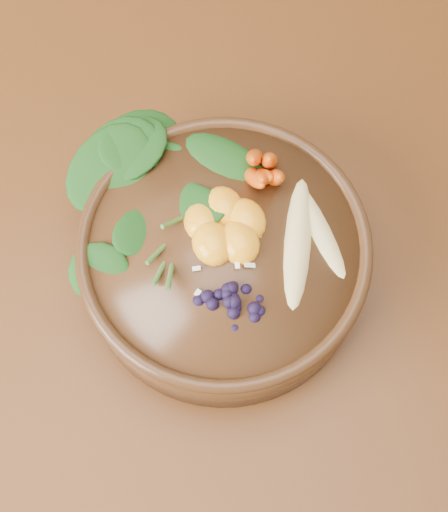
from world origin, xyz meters
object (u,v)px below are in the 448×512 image
Objects in this scene: dining_table at (150,249)px; kale_heap at (174,182)px; carrot_cluster at (273,151)px; blueberry_pile at (231,296)px; banana_halves at (310,230)px; stoneware_bowl at (224,259)px; mandarin_cluster at (225,221)px.

kale_heap is at bearing -28.76° from dining_table.
carrot_cluster is at bearing -6.26° from kale_heap.
dining_table is 0.27m from carrot_cluster.
kale_heap is 0.14m from blueberry_pile.
banana_halves is (0.16, -0.12, 0.19)m from dining_table.
stoneware_bowl is at bearing 76.09° from blueberry_pile.
carrot_cluster is at bearing 39.53° from stoneware_bowl.
banana_halves is at bearing -26.52° from mandarin_cluster.
kale_heap is 1.24× the size of banana_halves.
carrot_cluster reaches higher than banana_halves.
dining_table is at bearing 151.24° from kale_heap.
mandarin_cluster is at bearing 66.88° from stoneware_bowl.
carrot_cluster is at bearing 113.06° from banana_halves.
mandarin_cluster is at bearing 73.96° from blueberry_pile.
carrot_cluster is at bearing 33.42° from mandarin_cluster.
dining_table is 9.60× the size of banana_halves.
blueberry_pile is (0.05, -0.16, 0.20)m from dining_table.
mandarin_cluster reaches higher than stoneware_bowl.
carrot_cluster is 0.87× the size of mandarin_cluster.
stoneware_bowl is 3.15× the size of mandarin_cluster.
dining_table is 16.03× the size of mandarin_cluster.
blueberry_pile is (-0.02, -0.08, 0.00)m from mandarin_cluster.
mandarin_cluster is at bearing 170.25° from banana_halves.
carrot_cluster is 0.52× the size of banana_halves.
mandarin_cluster reaches higher than banana_halves.
kale_heap is at bearing 121.44° from mandarin_cluster.
blueberry_pile is at bearing -84.97° from kale_heap.
kale_heap is at bearing -169.49° from carrot_cluster.
stoneware_bowl is 3.62× the size of carrot_cluster.
dining_table is 5.09× the size of stoneware_bowl.
stoneware_bowl is 1.53× the size of kale_heap.
mandarin_cluster is (0.04, -0.06, -0.01)m from kale_heap.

